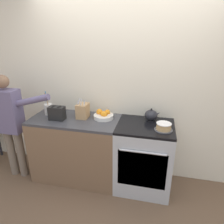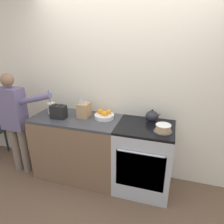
{
  "view_description": "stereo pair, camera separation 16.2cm",
  "coord_description": "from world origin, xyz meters",
  "px_view_note": "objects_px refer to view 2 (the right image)",
  "views": [
    {
      "loc": [
        0.39,
        -1.99,
        1.97
      ],
      "look_at": [
        -0.13,
        0.27,
        1.07
      ],
      "focal_mm": 32.0,
      "sensor_mm": 36.0,
      "label": 1
    },
    {
      "loc": [
        0.55,
        -1.95,
        1.97
      ],
      "look_at": [
        -0.13,
        0.27,
        1.07
      ],
      "focal_mm": 32.0,
      "sensor_mm": 36.0,
      "label": 2
    }
  ],
  "objects_px": {
    "person_baker": "(15,117)",
    "fruit_bowl": "(104,115)",
    "stove_range": "(143,158)",
    "tea_kettle": "(152,116)",
    "utensil_crock": "(51,107)",
    "toaster": "(59,112)",
    "knife_block": "(84,110)",
    "layer_cake": "(163,128)"
  },
  "relations": [
    {
      "from": "stove_range",
      "to": "layer_cake",
      "type": "bearing_deg",
      "value": -23.19
    },
    {
      "from": "utensil_crock",
      "to": "toaster",
      "type": "height_order",
      "value": "utensil_crock"
    },
    {
      "from": "tea_kettle",
      "to": "utensil_crock",
      "type": "relative_size",
      "value": 0.62
    },
    {
      "from": "knife_block",
      "to": "toaster",
      "type": "distance_m",
      "value": 0.34
    },
    {
      "from": "toaster",
      "to": "utensil_crock",
      "type": "bearing_deg",
      "value": 145.76
    },
    {
      "from": "tea_kettle",
      "to": "utensil_crock",
      "type": "distance_m",
      "value": 1.41
    },
    {
      "from": "stove_range",
      "to": "knife_block",
      "type": "height_order",
      "value": "knife_block"
    },
    {
      "from": "knife_block",
      "to": "utensil_crock",
      "type": "height_order",
      "value": "utensil_crock"
    },
    {
      "from": "utensil_crock",
      "to": "person_baker",
      "type": "relative_size",
      "value": 0.22
    },
    {
      "from": "knife_block",
      "to": "fruit_bowl",
      "type": "bearing_deg",
      "value": 7.47
    },
    {
      "from": "knife_block",
      "to": "person_baker",
      "type": "bearing_deg",
      "value": -166.6
    },
    {
      "from": "toaster",
      "to": "layer_cake",
      "type": "bearing_deg",
      "value": -0.61
    },
    {
      "from": "layer_cake",
      "to": "fruit_bowl",
      "type": "distance_m",
      "value": 0.81
    },
    {
      "from": "tea_kettle",
      "to": "knife_block",
      "type": "bearing_deg",
      "value": -173.0
    },
    {
      "from": "layer_cake",
      "to": "tea_kettle",
      "type": "xyz_separation_m",
      "value": [
        -0.16,
        0.26,
        0.03
      ]
    },
    {
      "from": "utensil_crock",
      "to": "fruit_bowl",
      "type": "distance_m",
      "value": 0.79
    },
    {
      "from": "tea_kettle",
      "to": "person_baker",
      "type": "height_order",
      "value": "person_baker"
    },
    {
      "from": "fruit_bowl",
      "to": "person_baker",
      "type": "bearing_deg",
      "value": -167.9
    },
    {
      "from": "toaster",
      "to": "person_baker",
      "type": "xyz_separation_m",
      "value": [
        -0.66,
        -0.09,
        -0.12
      ]
    },
    {
      "from": "toaster",
      "to": "tea_kettle",
      "type": "bearing_deg",
      "value": 11.61
    },
    {
      "from": "utensil_crock",
      "to": "stove_range",
      "type": "bearing_deg",
      "value": -2.49
    },
    {
      "from": "utensil_crock",
      "to": "fruit_bowl",
      "type": "relative_size",
      "value": 1.26
    },
    {
      "from": "stove_range",
      "to": "toaster",
      "type": "distance_m",
      "value": 1.28
    },
    {
      "from": "stove_range",
      "to": "toaster",
      "type": "relative_size",
      "value": 4.17
    },
    {
      "from": "stove_range",
      "to": "knife_block",
      "type": "relative_size",
      "value": 3.32
    },
    {
      "from": "person_baker",
      "to": "fruit_bowl",
      "type": "bearing_deg",
      "value": 23.51
    },
    {
      "from": "layer_cake",
      "to": "fruit_bowl",
      "type": "relative_size",
      "value": 0.81
    },
    {
      "from": "toaster",
      "to": "person_baker",
      "type": "height_order",
      "value": "person_baker"
    },
    {
      "from": "stove_range",
      "to": "layer_cake",
      "type": "height_order",
      "value": "layer_cake"
    },
    {
      "from": "utensil_crock",
      "to": "toaster",
      "type": "bearing_deg",
      "value": -34.24
    },
    {
      "from": "stove_range",
      "to": "utensil_crock",
      "type": "relative_size",
      "value": 2.77
    },
    {
      "from": "knife_block",
      "to": "toaster",
      "type": "height_order",
      "value": "knife_block"
    },
    {
      "from": "knife_block",
      "to": "person_baker",
      "type": "height_order",
      "value": "person_baker"
    },
    {
      "from": "stove_range",
      "to": "utensil_crock",
      "type": "height_order",
      "value": "utensil_crock"
    },
    {
      "from": "utensil_crock",
      "to": "knife_block",
      "type": "bearing_deg",
      "value": 0.28
    },
    {
      "from": "knife_block",
      "to": "utensil_crock",
      "type": "xyz_separation_m",
      "value": [
        -0.51,
        -0.0,
        -0.01
      ]
    },
    {
      "from": "utensil_crock",
      "to": "person_baker",
      "type": "xyz_separation_m",
      "value": [
        -0.46,
        -0.23,
        -0.12
      ]
    },
    {
      "from": "utensil_crock",
      "to": "tea_kettle",
      "type": "bearing_deg",
      "value": 4.6
    },
    {
      "from": "layer_cake",
      "to": "tea_kettle",
      "type": "height_order",
      "value": "tea_kettle"
    },
    {
      "from": "tea_kettle",
      "to": "fruit_bowl",
      "type": "height_order",
      "value": "tea_kettle"
    },
    {
      "from": "tea_kettle",
      "to": "utensil_crock",
      "type": "height_order",
      "value": "utensil_crock"
    },
    {
      "from": "stove_range",
      "to": "tea_kettle",
      "type": "xyz_separation_m",
      "value": [
        0.06,
        0.17,
        0.53
      ]
    }
  ]
}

